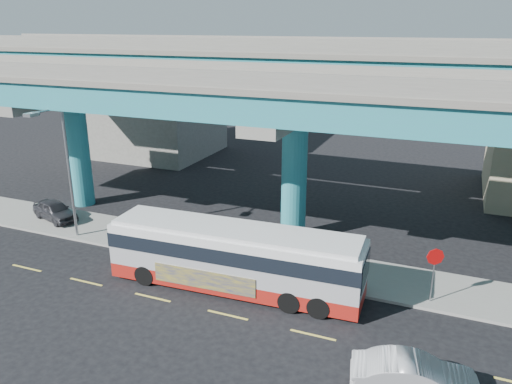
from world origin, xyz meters
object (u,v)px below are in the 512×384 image
at_px(stop_sign, 435,263).
at_px(transit_bus, 235,256).
at_px(parked_car, 55,210).
at_px(sedan, 415,378).
at_px(street_lamp, 60,155).

bearing_deg(stop_sign, transit_bus, -168.86).
xyz_separation_m(transit_bus, stop_sign, (9.08, 2.12, 0.34)).
bearing_deg(parked_car, transit_bus, -85.27).
height_order(transit_bus, sedan, transit_bus).
relative_size(street_lamp, stop_sign, 2.97).
xyz_separation_m(transit_bus, parked_car, (-14.71, 3.46, -0.99)).
bearing_deg(stop_sign, sedan, -92.71).
distance_m(transit_bus, sedan, 10.10).
xyz_separation_m(transit_bus, street_lamp, (-11.61, 1.37, 3.60)).
bearing_deg(street_lamp, sedan, -15.82).
bearing_deg(parked_car, stop_sign, -75.27).
height_order(transit_bus, street_lamp, street_lamp).
xyz_separation_m(sedan, stop_sign, (0.08, 6.59, 1.39)).
relative_size(sedan, stop_sign, 1.72).
distance_m(transit_bus, stop_sign, 9.33).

